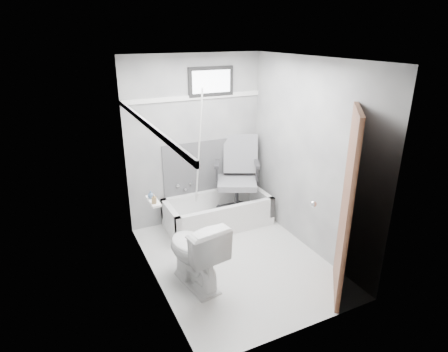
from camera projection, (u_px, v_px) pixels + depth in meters
floor at (236, 260)px, 4.66m from camera, size 2.60×2.60×0.00m
ceiling at (239, 59)px, 3.79m from camera, size 2.60×2.60×0.00m
wall_back at (195, 141)px, 5.32m from camera, size 2.00×0.02×2.40m
wall_front at (309, 218)px, 3.13m from camera, size 2.00×0.02×2.40m
wall_left at (151, 184)px, 3.82m from camera, size 0.02×2.60×2.40m
wall_right at (309, 158)px, 4.63m from camera, size 0.02×2.60×2.40m
bathtub at (218, 212)px, 5.44m from camera, size 1.50×0.70×0.42m
office_chair at (237, 177)px, 5.41m from camera, size 0.88×0.88×1.14m
toilet at (195, 252)px, 4.09m from camera, size 0.58×0.88×0.81m
door at (388, 215)px, 3.61m from camera, size 0.78×0.78×2.00m
window at (211, 81)px, 5.11m from camera, size 0.66×0.04×0.40m
backerboard at (212, 165)px, 5.55m from camera, size 1.50×0.02×0.78m
trim_back at (194, 97)px, 5.08m from camera, size 2.00×0.02×0.06m
trim_left at (147, 124)px, 3.60m from camera, size 0.02×2.60×0.06m
pole at (199, 156)px, 5.15m from camera, size 0.02×0.41×1.92m
shelf at (153, 201)px, 4.15m from camera, size 0.10×0.32×0.02m
soap_bottle_a at (154, 199)px, 4.05m from camera, size 0.06×0.06×0.11m
soap_bottle_b at (151, 194)px, 4.17m from camera, size 0.08×0.08×0.09m
faucet at (184, 186)px, 5.45m from camera, size 0.26×0.10×0.16m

